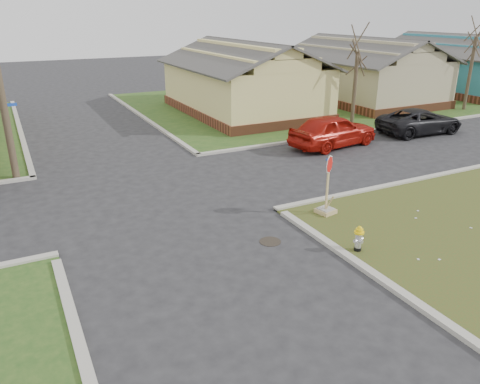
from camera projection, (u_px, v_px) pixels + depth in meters
name	position (u px, v px, depth m)	size (l,w,h in m)	color
ground	(195.00, 251.00, 13.31)	(120.00, 120.00, 0.00)	#242426
verge_far_right	(367.00, 95.00, 37.52)	(37.00, 19.00, 0.05)	#274B1B
curbs	(145.00, 193.00, 17.47)	(80.00, 40.00, 0.12)	#AFAB9E
manhole	(270.00, 241.00, 13.82)	(0.64, 0.64, 0.01)	black
side_house_yellow	(243.00, 79.00, 30.45)	(7.60, 11.60, 4.70)	brown
side_house_tan	(363.00, 71.00, 34.65)	(7.60, 11.60, 4.70)	brown
side_house_teal	(457.00, 65.00, 38.85)	(7.60, 11.60, 4.70)	brown
tree_mid_right	(354.00, 89.00, 26.90)	(0.22, 0.22, 4.20)	#473729
tree_far_right	(470.00, 74.00, 31.25)	(0.22, 0.22, 4.76)	#473729
fire_hydrant	(359.00, 237.00, 13.07)	(0.28, 0.28, 0.76)	black
stop_sign	(326.00, 201.00, 15.51)	(0.57, 0.56, 2.02)	tan
red_sedan	(333.00, 130.00, 23.23)	(1.93, 4.79, 1.63)	#A7150B
dark_pickup	(420.00, 121.00, 25.83)	(2.25, 4.87, 1.35)	black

